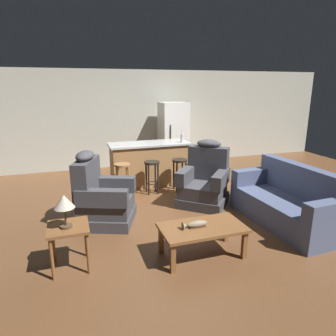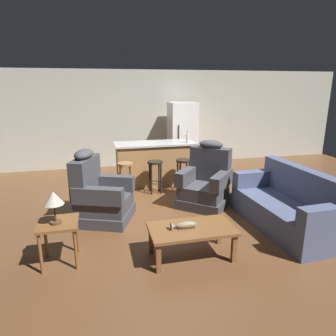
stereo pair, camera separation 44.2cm
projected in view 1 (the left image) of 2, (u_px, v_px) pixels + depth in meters
The scene contains 15 objects.
ground_plane at pixel (168, 204), 5.69m from camera, with size 12.00×12.00×0.00m.
back_wall at pixel (132, 119), 8.20m from camera, with size 12.00×0.05×2.60m.
coffee_table at pixel (202, 230), 3.89m from camera, with size 1.10×0.60×0.42m.
fish_figurine at pixel (195, 224), 3.83m from camera, with size 0.34×0.10×0.10m.
couch at pixel (288, 203), 4.86m from camera, with size 0.92×1.93×0.94m.
recliner_near_lamp at pixel (101, 198), 4.85m from camera, with size 1.09×1.09×1.20m.
recliner_near_island at pixel (205, 182), 5.66m from camera, with size 1.18×1.18×1.20m.
end_table at pixel (69, 233), 3.60m from camera, with size 0.48×0.48×0.56m.
table_lamp at pixel (64, 203), 3.46m from camera, with size 0.24×0.24×0.41m.
kitchen_island at pixel (150, 163), 6.80m from camera, with size 1.80×0.70×0.95m.
bar_stool_left at pixel (123, 174), 6.00m from camera, with size 0.32×0.32×0.68m.
bar_stool_middle at pixel (152, 171), 6.19m from camera, with size 0.32×0.32×0.68m.
bar_stool_right at pixel (180, 169), 6.37m from camera, with size 0.32×0.32×0.68m.
refrigerator at pixel (173, 136), 8.09m from camera, with size 0.70×0.69×1.76m.
bottle_tall_green at pixel (182, 138), 6.66m from camera, with size 0.06×0.06×0.28m.
Camera 1 is at (-1.68, -5.03, 2.18)m, focal length 32.00 mm.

